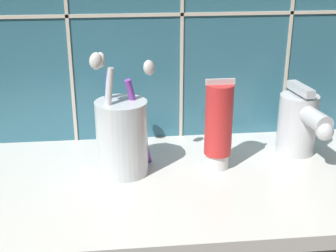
% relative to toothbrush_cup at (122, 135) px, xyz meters
% --- Properties ---
extents(sink_counter, '(0.69, 0.31, 0.02)m').
position_rel_toothbrush_cup_xyz_m(sink_counter, '(0.08, -0.03, -0.07)').
color(sink_counter, silver).
rests_on(sink_counter, ground).
extents(toothbrush_cup, '(0.09, 0.09, 0.18)m').
position_rel_toothbrush_cup_xyz_m(toothbrush_cup, '(0.00, 0.00, 0.00)').
color(toothbrush_cup, silver).
rests_on(toothbrush_cup, sink_counter).
extents(toothpaste_tube, '(0.04, 0.04, 0.13)m').
position_rel_toothbrush_cup_xyz_m(toothpaste_tube, '(0.14, -0.00, 0.01)').
color(toothpaste_tube, white).
rests_on(toothpaste_tube, sink_counter).
extents(sink_faucet, '(0.06, 0.12, 0.11)m').
position_rel_toothbrush_cup_xyz_m(sink_faucet, '(0.27, 0.03, -0.01)').
color(sink_faucet, silver).
rests_on(sink_faucet, sink_counter).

